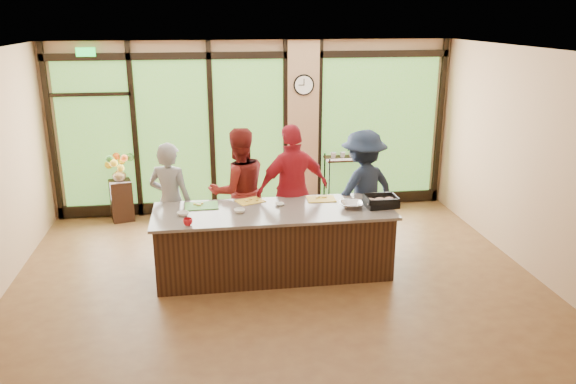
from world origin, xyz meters
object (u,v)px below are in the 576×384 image
object	(u,v)px
cook_left	(171,202)
roasting_pan	(381,204)
island_base	(274,243)
bar_cart	(346,175)
cook_right	(362,190)
flower_stand	(122,200)

from	to	relation	value
cook_left	roasting_pan	size ratio (longest dim) A/B	4.10
island_base	cook_left	world-z (taller)	cook_left
cook_left	bar_cart	bearing A→B (deg)	-126.44
island_base	cook_left	size ratio (longest dim) A/B	1.78
cook_right	bar_cart	xyz separation A→B (m)	(0.20, 1.73, -0.26)
cook_left	flower_stand	world-z (taller)	cook_left
roasting_pan	cook_left	bearing A→B (deg)	160.98
island_base	flower_stand	world-z (taller)	island_base
island_base	bar_cart	bearing A→B (deg)	56.50
flower_stand	cook_left	bearing A→B (deg)	-76.59
cook_left	roasting_pan	distance (m)	2.95
cook_right	roasting_pan	bearing A→B (deg)	69.27
island_base	cook_right	xyz separation A→B (m)	(1.43, 0.72, 0.47)
island_base	flower_stand	xyz separation A→B (m)	(-2.34, 2.45, -0.09)
cook_right	roasting_pan	xyz separation A→B (m)	(0.04, -0.79, 0.05)
island_base	flower_stand	distance (m)	3.39
bar_cart	island_base	bearing A→B (deg)	-122.71
cook_right	bar_cart	size ratio (longest dim) A/B	1.69
cook_left	roasting_pan	xyz separation A→B (m)	(2.85, -0.74, 0.09)
cook_right	flower_stand	bearing A→B (deg)	-48.08
cook_left	flower_stand	xyz separation A→B (m)	(-0.95, 1.77, -0.52)
bar_cart	cook_right	bearing A→B (deg)	-95.64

